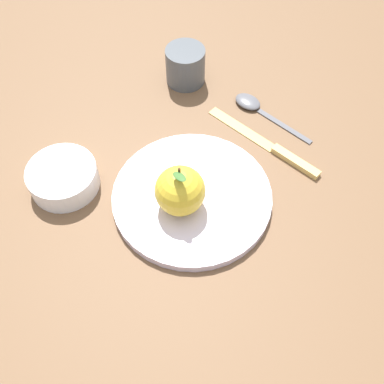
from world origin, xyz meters
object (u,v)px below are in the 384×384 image
(side_bowl, at_px, (63,176))
(knife, at_px, (272,147))
(dinner_plate, at_px, (192,196))
(spoon, at_px, (255,106))
(apple, at_px, (180,191))
(cup, at_px, (185,64))

(side_bowl, xyz_separation_m, knife, (-0.06, 0.33, -0.02))
(dinner_plate, relative_size, spoon, 1.87)
(apple, bearing_deg, spoon, 146.53)
(dinner_plate, relative_size, side_bowl, 2.26)
(dinner_plate, xyz_separation_m, side_bowl, (-0.04, -0.19, 0.01))
(apple, distance_m, spoon, 0.25)
(dinner_plate, xyz_separation_m, cup, (-0.27, -0.00, 0.03))
(knife, bearing_deg, cup, -141.51)
(side_bowl, distance_m, cup, 0.30)
(side_bowl, height_order, knife, side_bowl)
(cup, bearing_deg, knife, 38.49)
(dinner_plate, height_order, cup, cup)
(apple, xyz_separation_m, side_bowl, (-0.05, -0.18, -0.03))
(spoon, bearing_deg, dinner_plate, -32.25)
(side_bowl, relative_size, cup, 1.50)
(dinner_plate, distance_m, knife, 0.16)
(cup, distance_m, knife, 0.22)
(side_bowl, xyz_separation_m, cup, (-0.23, 0.19, 0.01))
(cup, bearing_deg, spoon, 56.45)
(apple, relative_size, knife, 0.52)
(spoon, bearing_deg, apple, -33.47)
(dinner_plate, height_order, apple, apple)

